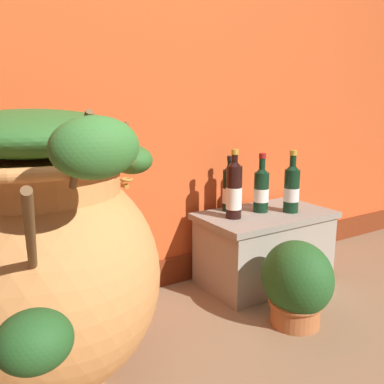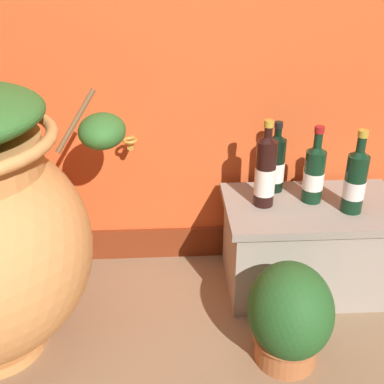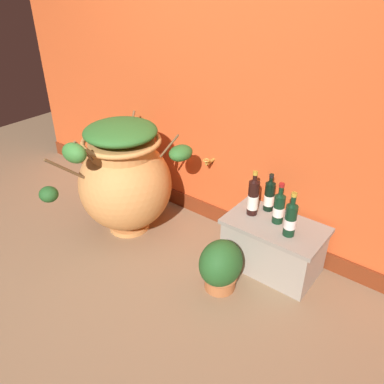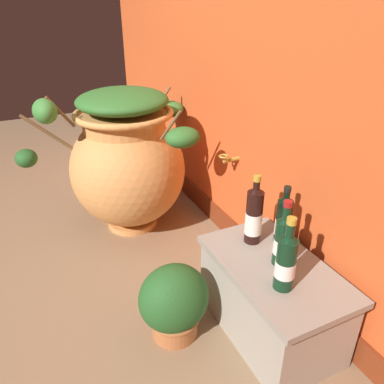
% 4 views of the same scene
% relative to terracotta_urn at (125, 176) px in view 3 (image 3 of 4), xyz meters
% --- Properties ---
extents(ground_plane, '(7.00, 7.00, 0.00)m').
position_rel_terracotta_urn_xyz_m(ground_plane, '(0.49, -0.58, -0.47)').
color(ground_plane, '#896B4C').
extents(back_wall, '(4.40, 0.33, 2.60)m').
position_rel_terracotta_urn_xyz_m(back_wall, '(0.49, 0.62, 0.82)').
color(back_wall, '#D15123').
rests_on(back_wall, ground_plane).
extents(terracotta_urn, '(0.89, 1.15, 0.92)m').
position_rel_terracotta_urn_xyz_m(terracotta_urn, '(0.00, 0.00, 0.00)').
color(terracotta_urn, '#D68E4C').
rests_on(terracotta_urn, ground_plane).
extents(stone_ledge, '(0.67, 0.40, 0.37)m').
position_rel_terracotta_urn_xyz_m(stone_ledge, '(1.16, 0.28, -0.27)').
color(stone_ledge, '#9E9384').
rests_on(stone_ledge, ground_plane).
extents(wine_bottle_left, '(0.08, 0.08, 0.33)m').
position_rel_terracotta_urn_xyz_m(wine_bottle_left, '(0.96, 0.29, 0.04)').
color(wine_bottle_left, black).
rests_on(wine_bottle_left, stone_ledge).
extents(wine_bottle_middle, '(0.08, 0.08, 0.30)m').
position_rel_terracotta_urn_xyz_m(wine_bottle_middle, '(1.15, 0.31, 0.02)').
color(wine_bottle_middle, black).
rests_on(wine_bottle_middle, stone_ledge).
extents(wine_bottle_right, '(0.07, 0.07, 0.28)m').
position_rel_terracotta_urn_xyz_m(wine_bottle_right, '(1.03, 0.41, 0.02)').
color(wine_bottle_right, black).
rests_on(wine_bottle_right, stone_ledge).
extents(wine_bottle_back, '(0.08, 0.08, 0.31)m').
position_rel_terracotta_urn_xyz_m(wine_bottle_back, '(1.28, 0.23, 0.03)').
color(wine_bottle_back, black).
rests_on(wine_bottle_back, stone_ledge).
extents(potted_shrub, '(0.27, 0.32, 0.36)m').
position_rel_terracotta_urn_xyz_m(potted_shrub, '(0.99, -0.11, -0.29)').
color(potted_shrub, '#B26638').
rests_on(potted_shrub, ground_plane).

